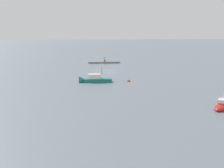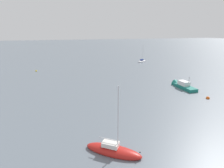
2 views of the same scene
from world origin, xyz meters
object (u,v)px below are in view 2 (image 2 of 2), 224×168
at_px(mooring_buoy_near, 36,71).
at_px(mooring_buoy_far, 208,98).
at_px(sailboat_white_far, 142,61).
at_px(sailboat_red_mid, 113,150).
at_px(motorboat_teal_near, 182,86).

height_order(mooring_buoy_near, mooring_buoy_far, mooring_buoy_far).
bearing_deg(mooring_buoy_far, sailboat_white_far, -12.22).
relative_size(sailboat_red_mid, motorboat_teal_near, 1.16).
bearing_deg(mooring_buoy_far, sailboat_red_mid, 111.68).
bearing_deg(sailboat_white_far, motorboat_teal_near, -48.07).
distance_m(sailboat_red_mid, mooring_buoy_far, 22.41).
xyz_separation_m(sailboat_white_far, motorboat_teal_near, (-32.78, 8.37, 0.10)).
height_order(sailboat_red_mid, sailboat_white_far, sailboat_red_mid).
distance_m(motorboat_teal_near, mooring_buoy_far, 6.92).
relative_size(mooring_buoy_near, mooring_buoy_far, 0.83).
xyz_separation_m(sailboat_white_far, mooring_buoy_near, (-4.96, 38.34, -0.17)).
relative_size(motorboat_teal_near, mooring_buoy_near, 11.96).
relative_size(sailboat_red_mid, mooring_buoy_near, 13.90).
distance_m(sailboat_red_mid, mooring_buoy_near, 43.92).
bearing_deg(mooring_buoy_near, mooring_buoy_far, -139.42).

